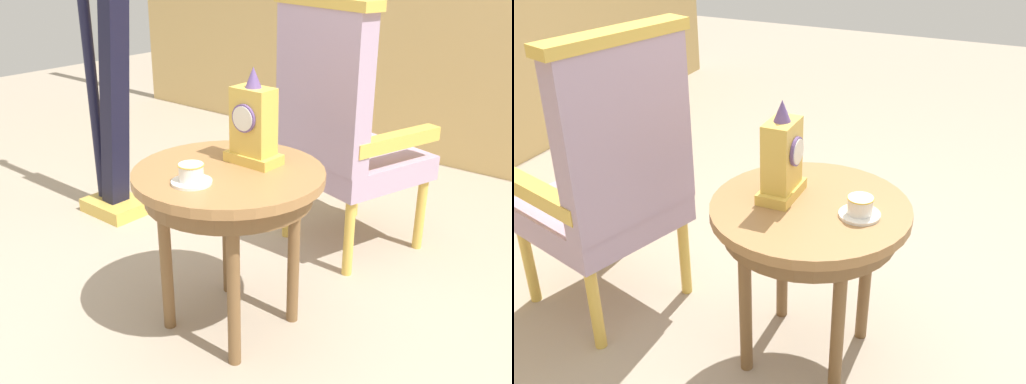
# 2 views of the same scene
# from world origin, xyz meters

# --- Properties ---
(ground_plane) EXTENTS (10.00, 10.00, 0.00)m
(ground_plane) POSITION_xyz_m (0.00, 0.00, 0.00)
(ground_plane) COLOR tan
(side_table) EXTENTS (0.66, 0.66, 0.62)m
(side_table) POSITION_xyz_m (-0.06, 0.03, 0.54)
(side_table) COLOR #9E7042
(side_table) RESTS_ON ground
(teacup_left) EXTENTS (0.13, 0.13, 0.07)m
(teacup_left) POSITION_xyz_m (-0.07, -0.13, 0.65)
(teacup_left) COLOR white
(teacup_left) RESTS_ON side_table
(mantel_clock) EXTENTS (0.19, 0.11, 0.34)m
(mantel_clock) POSITION_xyz_m (-0.04, 0.14, 0.75)
(mantel_clock) COLOR gold
(mantel_clock) RESTS_ON side_table
(armchair) EXTENTS (0.67, 0.66, 1.14)m
(armchair) POSITION_xyz_m (-0.10, 0.80, 0.59)
(armchair) COLOR #B299B7
(armchair) RESTS_ON ground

